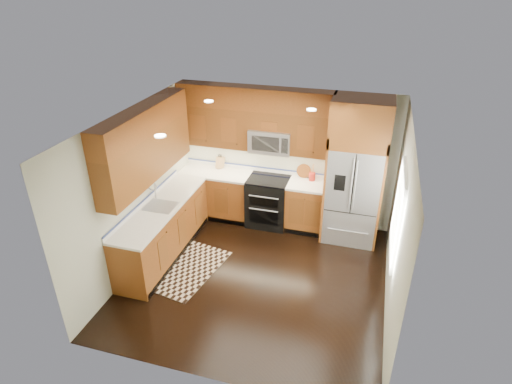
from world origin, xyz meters
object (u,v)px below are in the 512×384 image
(knife_block, at_px, (220,162))
(rug, at_px, (188,269))
(utensil_crock, at_px, (312,175))
(range, at_px, (268,202))
(refrigerator, at_px, (355,172))

(knife_block, bearing_deg, rug, -85.81)
(knife_block, relative_size, utensil_crock, 0.88)
(rug, distance_m, knife_block, 2.28)
(range, height_order, rug, range)
(rug, bearing_deg, refrigerator, 45.67)
(range, distance_m, refrigerator, 1.76)
(refrigerator, bearing_deg, rug, -144.51)
(range, bearing_deg, rug, -116.61)
(range, height_order, refrigerator, refrigerator)
(knife_block, bearing_deg, refrigerator, -6.17)
(refrigerator, distance_m, rug, 3.27)
(range, bearing_deg, refrigerator, -1.40)
(refrigerator, bearing_deg, range, 178.60)
(rug, relative_size, knife_block, 5.03)
(utensil_crock, bearing_deg, refrigerator, -16.24)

